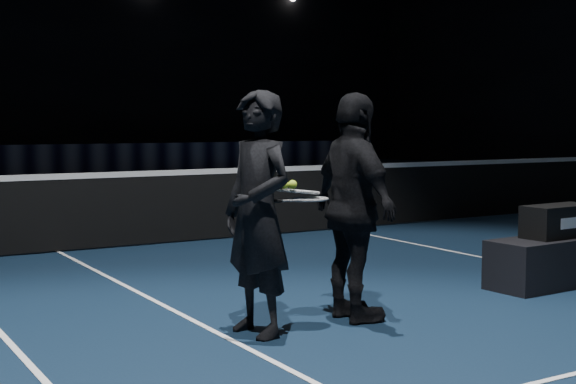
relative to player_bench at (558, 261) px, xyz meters
name	(u,v)px	position (x,y,z in m)	size (l,w,h in m)	color
floor	(339,229)	(0.50, 4.44, -0.23)	(36.00, 36.00, 0.00)	black
wall_back	(34,20)	(0.50, 22.44, 4.77)	(30.00, 30.00, 0.00)	black
court_lines	(339,229)	(0.50, 4.44, -0.23)	(10.98, 23.78, 0.01)	white
net_mesh	(339,199)	(0.50, 4.44, 0.22)	(12.80, 0.02, 0.86)	black
net_tape	(339,167)	(0.50, 4.44, 0.68)	(12.80, 0.03, 0.07)	white
sponsor_backdrop	(57,159)	(0.50, 19.94, 0.22)	(22.00, 0.15, 0.90)	black
player_bench	(558,261)	(0.00, 0.00, 0.00)	(1.55, 0.52, 0.46)	black
racket_bag	(559,221)	(0.00, 0.00, 0.39)	(0.77, 0.33, 0.31)	black
bag_signature	(573,223)	(0.00, -0.17, 0.39)	(0.36, 0.00, 0.10)	white
player_a	(258,214)	(-3.36, -0.12, 0.67)	(0.65, 0.43, 1.79)	black
player_b	(354,207)	(-2.51, -0.14, 0.67)	(1.05, 0.44, 1.79)	black
racket_lower	(311,199)	(-2.91, -0.13, 0.75)	(0.68, 0.22, 0.03)	black
racket_upper	(302,192)	(-2.96, -0.09, 0.81)	(0.68, 0.22, 0.03)	black
tennis_balls	(288,182)	(-3.10, -0.12, 0.88)	(0.12, 0.10, 0.12)	#BCD42C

